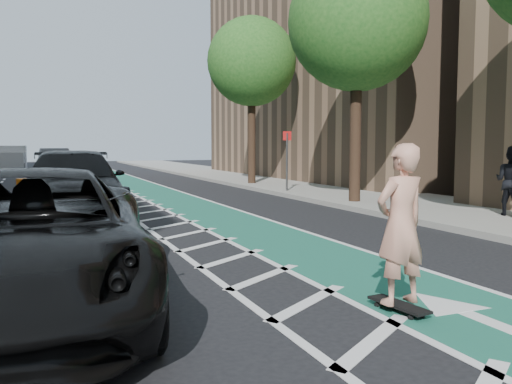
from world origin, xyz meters
TOP-DOWN VIEW (x-y plane):
  - ground at (0.00, 0.00)m, footprint 120.00×120.00m
  - bike_lane at (3.00, 10.00)m, footprint 2.00×90.00m
  - buffer_strip at (1.50, 10.00)m, footprint 1.40×90.00m
  - sidewalk_right at (9.50, 10.00)m, footprint 5.00×90.00m
  - curb_right at (7.05, 10.00)m, footprint 0.12×90.00m
  - building_right_far at (17.50, 20.00)m, footprint 14.00×22.00m
  - tree_r_c at (7.90, 8.00)m, footprint 4.20×4.20m
  - tree_r_d at (7.90, 16.00)m, footprint 4.20×4.20m
  - sign_post at (7.60, 12.00)m, footprint 0.35×0.08m
  - skateboard at (2.30, -2.14)m, footprint 0.33×0.85m
  - skateboarder at (2.30, -2.14)m, footprint 0.72×0.52m
  - suv_near at (-1.67, -0.44)m, footprint 3.42×6.28m
  - suv_far at (-0.68, 7.50)m, footprint 2.86×6.33m
  - car_grey at (-0.27, 32.27)m, footprint 2.16×5.31m
  - pedestrian at (9.63, 3.01)m, footprint 0.85×0.99m
  - box_truck at (-3.20, 36.90)m, footprint 2.11×4.55m
  - barrel_b at (-1.80, 9.59)m, footprint 0.72×0.72m

SIDE VIEW (x-z plane):
  - ground at x=0.00m, z-range 0.00..0.00m
  - buffer_strip at x=1.50m, z-range 0.00..0.01m
  - bike_lane at x=3.00m, z-range 0.00..0.01m
  - sidewalk_right at x=9.50m, z-range 0.00..0.15m
  - curb_right at x=7.05m, z-range 0.00..0.16m
  - skateboard at x=2.30m, z-range 0.04..0.15m
  - barrel_b at x=-1.80m, z-range -0.03..0.96m
  - suv_near at x=-1.67m, z-range 0.00..1.67m
  - car_grey at x=-0.27m, z-range 0.00..1.71m
  - box_truck at x=-3.20m, z-range -0.07..1.81m
  - suv_far at x=-0.68m, z-range 0.00..1.80m
  - pedestrian at x=9.63m, z-range 0.15..1.92m
  - skateboarder at x=2.30m, z-range 0.11..1.97m
  - sign_post at x=7.60m, z-range 0.11..2.59m
  - tree_r_c at x=7.90m, z-range 1.82..9.72m
  - tree_r_d at x=7.90m, z-range 1.82..9.72m
  - building_right_far at x=17.50m, z-range 0.00..19.00m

